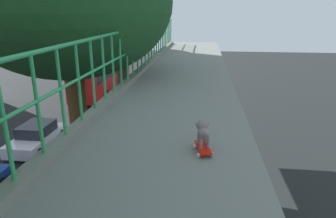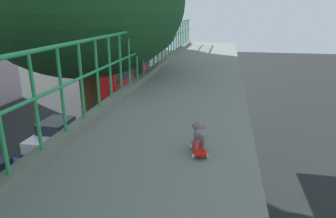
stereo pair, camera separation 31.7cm
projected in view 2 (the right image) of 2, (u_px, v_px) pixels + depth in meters
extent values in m
cube|color=black|center=(121.00, 210.00, 2.72)|extent=(2.58, 0.06, 0.00)
cube|color=slate|center=(10.00, 179.00, 3.10)|extent=(0.20, 29.56, 0.13)
cylinder|color=#2CA25A|center=(35.00, 103.00, 3.43)|extent=(0.04, 0.04, 1.16)
cylinder|color=#2CA25A|center=(62.00, 91.00, 3.97)|extent=(0.04, 0.04, 1.16)
cylinder|color=#2CA25A|center=(82.00, 81.00, 4.51)|extent=(0.04, 0.04, 1.16)
cylinder|color=#2CA25A|center=(97.00, 74.00, 5.05)|extent=(0.04, 0.04, 1.16)
cylinder|color=#2CA25A|center=(110.00, 68.00, 5.59)|extent=(0.04, 0.04, 1.16)
cylinder|color=#2CA25A|center=(120.00, 63.00, 6.13)|extent=(0.04, 0.04, 1.16)
cylinder|color=#2CA25A|center=(129.00, 59.00, 6.67)|extent=(0.04, 0.04, 1.16)
cylinder|color=#2CA25A|center=(137.00, 55.00, 7.20)|extent=(0.04, 0.04, 1.16)
cylinder|color=#2CA25A|center=(143.00, 52.00, 7.74)|extent=(0.04, 0.04, 1.16)
cylinder|color=#2CA25A|center=(149.00, 50.00, 8.28)|extent=(0.04, 0.04, 1.16)
cylinder|color=#2CA25A|center=(154.00, 47.00, 8.82)|extent=(0.04, 0.04, 1.16)
cylinder|color=#2CA25A|center=(158.00, 45.00, 9.36)|extent=(0.04, 0.04, 1.16)
cylinder|color=#2CA25A|center=(162.00, 43.00, 9.90)|extent=(0.04, 0.04, 1.16)
cylinder|color=#2CA25A|center=(165.00, 42.00, 10.44)|extent=(0.04, 0.04, 1.16)
cylinder|color=#2CA25A|center=(168.00, 40.00, 10.98)|extent=(0.04, 0.04, 1.16)
cylinder|color=#2CA25A|center=(171.00, 39.00, 11.51)|extent=(0.04, 0.04, 1.16)
cylinder|color=#2CA25A|center=(174.00, 38.00, 12.05)|extent=(0.04, 0.04, 1.16)
cylinder|color=#2CA25A|center=(176.00, 37.00, 12.59)|extent=(0.04, 0.04, 1.16)
cylinder|color=#2CA25A|center=(178.00, 36.00, 13.13)|extent=(0.04, 0.04, 1.16)
cylinder|color=#2CA25A|center=(180.00, 35.00, 13.67)|extent=(0.04, 0.04, 1.16)
cylinder|color=#2CA25A|center=(182.00, 34.00, 14.21)|extent=(0.04, 0.04, 1.16)
cylinder|color=#2CA25A|center=(184.00, 33.00, 14.75)|extent=(0.04, 0.04, 1.16)
cylinder|color=#2CA25A|center=(186.00, 32.00, 15.29)|extent=(0.04, 0.04, 1.16)
cylinder|color=#2CA25A|center=(187.00, 31.00, 15.82)|extent=(0.04, 0.04, 1.16)
cylinder|color=#2CA25A|center=(188.00, 31.00, 16.36)|extent=(0.04, 0.04, 1.16)
cylinder|color=black|center=(21.00, 177.00, 14.01)|extent=(0.24, 0.62, 0.62)
cube|color=slate|center=(83.00, 168.00, 14.43)|extent=(1.63, 4.55, 0.57)
cube|color=#1E232B|center=(79.00, 160.00, 13.99)|extent=(1.38, 1.85, 0.63)
cylinder|color=black|center=(110.00, 159.00, 15.73)|extent=(0.23, 0.67, 0.67)
cylinder|color=black|center=(82.00, 156.00, 16.01)|extent=(0.23, 0.67, 0.67)
cylinder|color=black|center=(84.00, 190.00, 12.96)|extent=(0.23, 0.67, 0.67)
cylinder|color=black|center=(52.00, 186.00, 13.24)|extent=(0.23, 0.67, 0.67)
cube|color=silver|center=(56.00, 136.00, 18.17)|extent=(1.84, 4.10, 0.66)
cube|color=#1E232B|center=(56.00, 125.00, 18.11)|extent=(1.57, 2.06, 0.61)
cylinder|color=black|center=(58.00, 149.00, 16.82)|extent=(0.19, 0.64, 0.64)
cylinder|color=black|center=(30.00, 147.00, 17.14)|extent=(0.19, 0.64, 0.64)
cylinder|color=black|center=(80.00, 132.00, 19.32)|extent=(0.19, 0.64, 0.64)
cylinder|color=black|center=(55.00, 130.00, 19.64)|extent=(0.19, 0.64, 0.64)
cube|color=#B41313|center=(123.00, 74.00, 30.24)|extent=(2.59, 11.52, 2.87)
cube|color=black|center=(122.00, 69.00, 30.09)|extent=(2.61, 10.59, 0.70)
cylinder|color=black|center=(145.00, 78.00, 34.16)|extent=(0.28, 0.96, 0.96)
cylinder|color=black|center=(125.00, 77.00, 34.61)|extent=(0.28, 0.96, 0.96)
cylinder|color=black|center=(125.00, 94.00, 27.45)|extent=(0.28, 0.96, 0.96)
cylinder|color=black|center=(99.00, 93.00, 27.90)|extent=(0.28, 0.96, 0.96)
cylinder|color=brown|center=(95.00, 157.00, 9.78)|extent=(0.56, 0.56, 6.38)
ellipsoid|color=#215227|center=(82.00, 2.00, 8.30)|extent=(5.75, 5.75, 4.17)
cylinder|color=#4B3C2F|center=(139.00, 111.00, 14.84)|extent=(0.51, 0.51, 6.01)
ellipsoid|color=#306A34|center=(137.00, 27.00, 13.59)|extent=(3.72, 3.72, 2.70)
cube|color=red|center=(199.00, 148.00, 3.78)|extent=(0.24, 0.43, 0.02)
cylinder|color=white|center=(204.00, 147.00, 3.92)|extent=(0.04, 0.06, 0.05)
cylinder|color=white|center=(191.00, 147.00, 3.92)|extent=(0.04, 0.06, 0.05)
cylinder|color=white|center=(207.00, 156.00, 3.67)|extent=(0.04, 0.06, 0.05)
cylinder|color=white|center=(193.00, 156.00, 3.66)|extent=(0.04, 0.06, 0.05)
cylinder|color=slate|center=(202.00, 139.00, 3.86)|extent=(0.04, 0.04, 0.13)
cylinder|color=slate|center=(195.00, 139.00, 3.86)|extent=(0.04, 0.04, 0.13)
cylinder|color=slate|center=(204.00, 145.00, 3.70)|extent=(0.04, 0.04, 0.13)
cylinder|color=slate|center=(197.00, 145.00, 3.70)|extent=(0.04, 0.04, 0.13)
ellipsoid|color=slate|center=(200.00, 134.00, 3.75)|extent=(0.19, 0.25, 0.13)
sphere|color=slate|center=(199.00, 126.00, 3.82)|extent=(0.15, 0.15, 0.15)
ellipsoid|color=gray|center=(198.00, 125.00, 3.88)|extent=(0.07, 0.08, 0.05)
sphere|color=slate|center=(203.00, 125.00, 3.81)|extent=(0.06, 0.06, 0.06)
sphere|color=slate|center=(195.00, 125.00, 3.81)|extent=(0.06, 0.06, 0.06)
sphere|color=slate|center=(201.00, 135.00, 3.62)|extent=(0.07, 0.07, 0.07)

